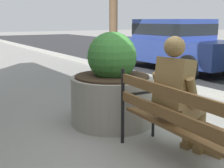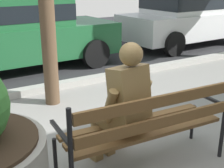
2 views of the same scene
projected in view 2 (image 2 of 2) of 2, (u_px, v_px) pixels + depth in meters
curb_stone at (40, 89)px, 5.40m from camera, size 60.00×0.20×0.12m
park_bench at (149, 124)px, 3.03m from camera, size 1.83×0.64×0.95m
bronze_statue_seated at (120, 109)px, 3.07m from camera, size 0.60×0.83×1.37m
parked_car_green at (20, 31)px, 6.61m from camera, size 4.16×2.04×1.56m
parked_car_white at (186, 17)px, 9.03m from camera, size 4.16×2.04×1.56m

